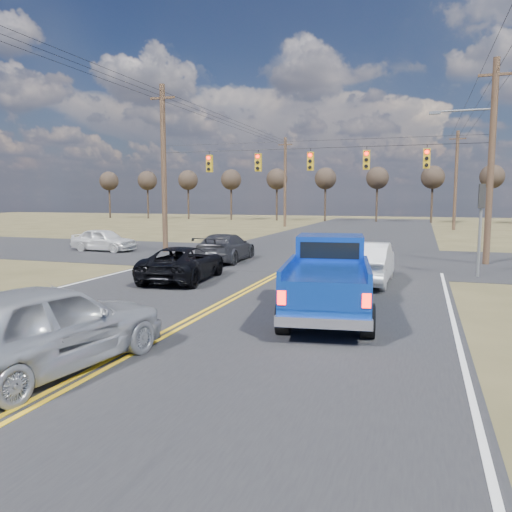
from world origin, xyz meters
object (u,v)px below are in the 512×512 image
(dgrey_car_queue, at_px, (226,247))
(cross_car_west, at_px, (104,240))
(white_car_queue, at_px, (367,262))
(silver_suv, at_px, (44,327))
(black_suv, at_px, (183,263))
(pickup_truck, at_px, (328,279))

(dgrey_car_queue, height_order, cross_car_west, dgrey_car_queue)
(cross_car_west, bearing_deg, white_car_queue, -107.70)
(silver_suv, xyz_separation_m, black_suv, (-2.30, 10.45, -0.19))
(black_suv, bearing_deg, dgrey_car_queue, -90.25)
(silver_suv, height_order, white_car_queue, silver_suv)
(silver_suv, relative_size, black_suv, 1.04)
(silver_suv, distance_m, cross_car_west, 22.21)
(pickup_truck, distance_m, white_car_queue, 5.92)
(pickup_truck, relative_size, dgrey_car_queue, 1.21)
(white_car_queue, xyz_separation_m, cross_car_west, (-16.77, 6.57, -0.11))
(cross_car_west, bearing_deg, silver_suv, -143.76)
(silver_suv, height_order, cross_car_west, silver_suv)
(silver_suv, bearing_deg, cross_car_west, -48.68)
(pickup_truck, bearing_deg, dgrey_car_queue, 117.08)
(silver_suv, distance_m, black_suv, 10.70)
(pickup_truck, distance_m, cross_car_west, 20.53)
(dgrey_car_queue, xyz_separation_m, cross_car_west, (-9.04, 2.17, -0.03))
(pickup_truck, xyz_separation_m, black_suv, (-6.66, 4.19, -0.38))
(silver_suv, xyz_separation_m, cross_car_west, (-11.94, 18.72, -0.18))
(pickup_truck, distance_m, dgrey_car_queue, 12.60)
(white_car_queue, xyz_separation_m, dgrey_car_queue, (-7.74, 4.40, -0.08))
(silver_suv, relative_size, cross_car_west, 1.25)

